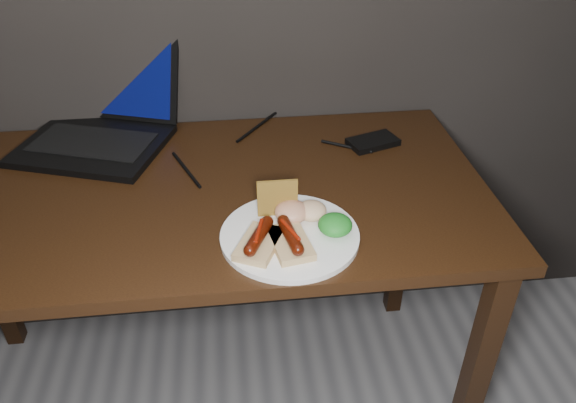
# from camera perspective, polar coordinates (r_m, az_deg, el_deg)

# --- Properties ---
(desk) EXTENTS (1.40, 0.70, 0.75)m
(desk) POSITION_cam_1_polar(r_m,az_deg,el_deg) (1.37, -9.98, -1.94)
(desk) COLOR black
(desk) RESTS_ON ground
(laptop) EXTENTS (0.45, 0.46, 0.25)m
(laptop) POSITION_cam_1_polar(r_m,az_deg,el_deg) (1.57, -18.43, 7.82)
(laptop) COLOR black
(laptop) RESTS_ON desk
(hard_drive) EXTENTS (0.14, 0.11, 0.02)m
(hard_drive) POSITION_cam_1_polar(r_m,az_deg,el_deg) (1.49, 8.62, 6.00)
(hard_drive) COLOR black
(hard_drive) RESTS_ON desk
(desk_cables) EXTENTS (0.97, 0.39, 0.01)m
(desk_cables) POSITION_cam_1_polar(r_m,az_deg,el_deg) (1.46, -10.07, 4.96)
(desk_cables) COLOR black
(desk_cables) RESTS_ON desk
(plate) EXTENTS (0.37, 0.37, 0.01)m
(plate) POSITION_cam_1_polar(r_m,az_deg,el_deg) (1.15, 0.18, -3.48)
(plate) COLOR white
(plate) RESTS_ON desk
(bread_sausage_left) EXTENTS (0.11, 0.13, 0.04)m
(bread_sausage_left) POSITION_cam_1_polar(r_m,az_deg,el_deg) (1.10, -2.96, -3.96)
(bread_sausage_left) COLOR #E2CB84
(bread_sausage_left) RESTS_ON plate
(bread_sausage_center) EXTENTS (0.09, 0.13, 0.04)m
(bread_sausage_center) POSITION_cam_1_polar(r_m,az_deg,el_deg) (1.10, 0.24, -3.88)
(bread_sausage_center) COLOR #E2CB84
(bread_sausage_center) RESTS_ON plate
(crispbread) EXTENTS (0.09, 0.01, 0.08)m
(crispbread) POSITION_cam_1_polar(r_m,az_deg,el_deg) (1.17, -1.08, 0.36)
(crispbread) COLOR #AA7F2E
(crispbread) RESTS_ON plate
(salad_greens) EXTENTS (0.07, 0.07, 0.04)m
(salad_greens) POSITION_cam_1_polar(r_m,az_deg,el_deg) (1.14, 4.81, -2.38)
(salad_greens) COLOR #125E17
(salad_greens) RESTS_ON plate
(salsa_mound) EXTENTS (0.07, 0.07, 0.04)m
(salsa_mound) POSITION_cam_1_polar(r_m,az_deg,el_deg) (1.17, 0.38, -1.03)
(salsa_mound) COLOR #9D170F
(salsa_mound) RESTS_ON plate
(coleslaw_mound) EXTENTS (0.06, 0.06, 0.04)m
(coleslaw_mound) POSITION_cam_1_polar(r_m,az_deg,el_deg) (1.18, 2.40, -0.93)
(coleslaw_mound) COLOR beige
(coleslaw_mound) RESTS_ON plate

